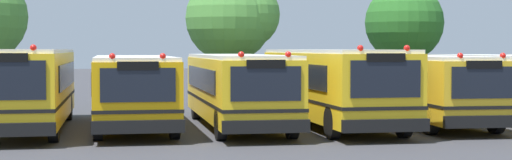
{
  "coord_description": "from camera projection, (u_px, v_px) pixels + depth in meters",
  "views": [
    {
      "loc": [
        -7.19,
        -26.23,
        2.67
      ],
      "look_at": [
        -2.67,
        0.0,
        1.6
      ],
      "focal_mm": 54.37,
      "sensor_mm": 36.0,
      "label": 1
    }
  ],
  "objects": [
    {
      "name": "school_bus_5",
      "position": [
        511.0,
        85.0,
        28.41
      ],
      "size": [
        2.59,
        10.09,
        2.57
      ],
      "rotation": [
        0.0,
        0.0,
        3.14
      ],
      "color": "yellow",
      "rests_on": "ground_plane"
    },
    {
      "name": "tree_1",
      "position": [
        235.0,
        17.0,
        34.97
      ],
      "size": [
        4.27,
        3.96,
        6.03
      ],
      "color": "#4C3823",
      "rests_on": "ground_plane"
    },
    {
      "name": "school_bus_4",
      "position": [
        421.0,
        86.0,
        27.83
      ],
      "size": [
        2.69,
        10.54,
        2.56
      ],
      "rotation": [
        0.0,
        0.0,
        3.12
      ],
      "color": "yellow",
      "rests_on": "ground_plane"
    },
    {
      "name": "school_bus_1",
      "position": [
        133.0,
        89.0,
        25.81
      ],
      "size": [
        2.72,
        9.54,
        2.55
      ],
      "rotation": [
        0.0,
        0.0,
        3.16
      ],
      "color": "#EAA80C",
      "rests_on": "ground_plane"
    },
    {
      "name": "ground_plane",
      "position": [
        331.0,
        125.0,
        27.16
      ],
      "size": [
        160.0,
        160.0,
        0.0
      ],
      "primitive_type": "plane",
      "color": "#38383D"
    },
    {
      "name": "school_bus_0",
      "position": [
        28.0,
        85.0,
        25.49
      ],
      "size": [
        2.65,
        10.5,
        2.79
      ],
      "rotation": [
        0.0,
        0.0,
        3.15
      ],
      "color": "yellow",
      "rests_on": "ground_plane"
    },
    {
      "name": "school_bus_3",
      "position": [
        331.0,
        84.0,
        26.81
      ],
      "size": [
        2.77,
        10.93,
        2.78
      ],
      "rotation": [
        0.0,
        0.0,
        3.16
      ],
      "color": "yellow",
      "rests_on": "ground_plane"
    },
    {
      "name": "school_bus_2",
      "position": [
        237.0,
        87.0,
        26.3
      ],
      "size": [
        2.57,
        10.4,
        2.6
      ],
      "rotation": [
        0.0,
        0.0,
        3.15
      ],
      "color": "yellow",
      "rests_on": "ground_plane"
    },
    {
      "name": "tree_2",
      "position": [
        406.0,
        23.0,
        37.64
      ],
      "size": [
        3.82,
        3.82,
        5.85
      ],
      "color": "#4C3823",
      "rests_on": "ground_plane"
    }
  ]
}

